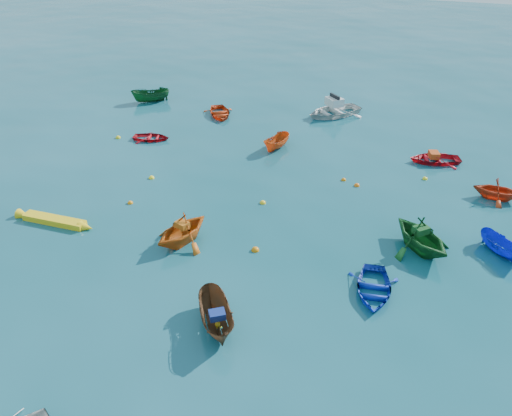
% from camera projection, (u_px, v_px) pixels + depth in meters
% --- Properties ---
extents(ground, '(160.00, 160.00, 0.00)m').
position_uv_depth(ground, '(217.00, 271.00, 22.16)').
color(ground, '#0B4750').
rests_on(ground, ground).
extents(sampan_brown_mid, '(2.75, 3.24, 1.21)m').
position_uv_depth(sampan_brown_mid, '(217.00, 327.00, 19.22)').
color(sampan_brown_mid, brown).
rests_on(sampan_brown_mid, ground).
extents(dinghy_blue_se, '(2.61, 3.34, 0.63)m').
position_uv_depth(dinghy_blue_se, '(373.00, 292.00, 20.93)').
color(dinghy_blue_se, '#0D2DA9').
rests_on(dinghy_blue_se, ground).
extents(dinghy_orange_w, '(3.48, 3.75, 1.62)m').
position_uv_depth(dinghy_orange_w, '(183.00, 242.00, 24.06)').
color(dinghy_orange_w, '#C85912').
rests_on(dinghy_orange_w, ground).
extents(dinghy_red_nw, '(2.86, 2.32, 0.52)m').
position_uv_depth(dinghy_red_nw, '(151.00, 140.00, 34.52)').
color(dinghy_red_nw, '#AC0E16').
rests_on(dinghy_red_nw, ground).
extents(sampan_orange_n, '(1.62, 2.80, 1.02)m').
position_uv_depth(sampan_orange_n, '(277.00, 149.00, 33.24)').
color(sampan_orange_n, '#CD4C13').
rests_on(sampan_orange_n, ground).
extents(dinghy_green_n, '(4.42, 4.43, 1.77)m').
position_uv_depth(dinghy_green_n, '(419.00, 249.00, 23.52)').
color(dinghy_green_n, '#14561F').
rests_on(dinghy_green_n, ground).
extents(dinghy_red_ne, '(3.68, 3.11, 0.65)m').
position_uv_depth(dinghy_red_ne, '(434.00, 162.00, 31.52)').
color(dinghy_red_ne, red).
rests_on(dinghy_red_ne, ground).
extents(sampan_blue_far, '(2.39, 2.42, 0.96)m').
position_uv_depth(sampan_blue_far, '(500.00, 253.00, 23.26)').
color(sampan_blue_far, '#0F20BE').
rests_on(sampan_blue_far, ground).
extents(dinghy_red_far, '(3.66, 3.94, 0.66)m').
position_uv_depth(dinghy_red_far, '(220.00, 116.00, 38.44)').
color(dinghy_red_far, red).
rests_on(dinghy_red_far, ground).
extents(dinghy_orange_far, '(2.56, 2.22, 1.32)m').
position_uv_depth(dinghy_orange_far, '(495.00, 199.00, 27.59)').
color(dinghy_orange_far, '#BC3211').
rests_on(dinghy_orange_far, ground).
extents(sampan_green_far, '(3.19, 2.75, 1.20)m').
position_uv_depth(sampan_green_far, '(151.00, 102.00, 41.15)').
color(sampan_green_far, '#10461E').
rests_on(sampan_green_far, ground).
extents(kayak_yellow, '(4.18, 0.79, 0.42)m').
position_uv_depth(kayak_yellow, '(55.00, 223.00, 25.48)').
color(kayak_yellow, yellow).
rests_on(kayak_yellow, ground).
extents(motorboat_white, '(5.35, 5.43, 1.52)m').
position_uv_depth(motorboat_white, '(333.00, 115.00, 38.55)').
color(motorboat_white, silver).
rests_on(motorboat_white, ground).
extents(tarp_blue_a, '(0.75, 0.71, 0.29)m').
position_uv_depth(tarp_blue_a, '(217.00, 315.00, 18.71)').
color(tarp_blue_a, navy).
rests_on(tarp_blue_a, sampan_brown_mid).
extents(tarp_orange_a, '(0.73, 0.64, 0.30)m').
position_uv_depth(tarp_orange_a, '(182.00, 225.00, 23.59)').
color(tarp_orange_a, '#B65812').
rests_on(tarp_orange_a, dinghy_orange_w).
extents(tarp_green_b, '(0.85, 0.85, 0.33)m').
position_uv_depth(tarp_green_b, '(421.00, 230.00, 23.05)').
color(tarp_green_b, '#124A1A').
rests_on(tarp_green_b, dinghy_green_n).
extents(tarp_orange_b, '(0.78, 0.89, 0.36)m').
position_uv_depth(tarp_orange_b, '(434.00, 155.00, 31.26)').
color(tarp_orange_b, '#CB4414').
rests_on(tarp_orange_b, dinghy_red_ne).
extents(buoy_ye_a, '(0.32, 0.32, 0.32)m').
position_uv_depth(buoy_ye_a, '(218.00, 326.00, 19.25)').
color(buoy_ye_a, gold).
rests_on(buoy_ye_a, ground).
extents(buoy_or_b, '(0.38, 0.38, 0.38)m').
position_uv_depth(buoy_or_b, '(255.00, 250.00, 23.45)').
color(buoy_or_b, orange).
rests_on(buoy_or_b, ground).
extents(buoy_ye_b, '(0.33, 0.33, 0.33)m').
position_uv_depth(buoy_ye_b, '(152.00, 178.00, 29.64)').
color(buoy_ye_b, yellow).
rests_on(buoy_ye_b, ground).
extents(buoy_or_c, '(0.30, 0.30, 0.30)m').
position_uv_depth(buoy_or_c, '(130.00, 203.00, 27.15)').
color(buoy_or_c, orange).
rests_on(buoy_or_c, ground).
extents(buoy_ye_c, '(0.33, 0.33, 0.33)m').
position_uv_depth(buoy_ye_c, '(263.00, 203.00, 27.16)').
color(buoy_ye_c, yellow).
rests_on(buoy_ye_c, ground).
extents(buoy_or_d, '(0.33, 0.33, 0.33)m').
position_uv_depth(buoy_or_d, '(357.00, 186.00, 28.84)').
color(buoy_or_d, orange).
rests_on(buoy_or_d, ground).
extents(buoy_ye_d, '(0.36, 0.36, 0.36)m').
position_uv_depth(buoy_ye_d, '(118.00, 138.00, 34.75)').
color(buoy_ye_d, yellow).
rests_on(buoy_ye_d, ground).
extents(buoy_or_e, '(0.29, 0.29, 0.29)m').
position_uv_depth(buoy_or_e, '(344.00, 180.00, 29.43)').
color(buoy_or_e, orange).
rests_on(buoy_or_e, ground).
extents(buoy_ye_e, '(0.31, 0.31, 0.31)m').
position_uv_depth(buoy_ye_e, '(425.00, 179.00, 29.54)').
color(buoy_ye_e, yellow).
rests_on(buoy_ye_e, ground).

